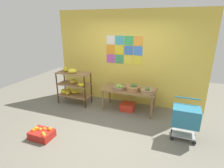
% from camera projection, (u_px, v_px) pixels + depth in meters
% --- Properties ---
extents(ground, '(9.46, 9.46, 0.00)m').
position_uv_depth(ground, '(105.00, 131.00, 4.06)').
color(ground, '#6D6A5C').
extents(back_wall_with_art, '(4.39, 0.07, 2.70)m').
position_uv_depth(back_wall_with_art, '(128.00, 59.00, 5.18)').
color(back_wall_with_art, '#E0C249').
rests_on(back_wall_with_art, ground).
extents(banana_shelf_unit, '(0.98, 0.46, 1.11)m').
position_uv_depth(banana_shelf_unit, '(72.00, 84.00, 5.33)').
color(banana_shelf_unit, '#371E0C').
rests_on(banana_shelf_unit, ground).
extents(display_table, '(1.47, 0.65, 0.63)m').
position_uv_depth(display_table, '(129.00, 92.00, 4.90)').
color(display_table, olive).
rests_on(display_table, ground).
extents(fruit_basket_back_left, '(0.37, 0.37, 0.19)m').
position_uv_depth(fruit_basket_back_left, '(133.00, 88.00, 4.72)').
color(fruit_basket_back_left, '#A47243').
rests_on(fruit_basket_back_left, display_table).
extents(fruit_basket_left, '(0.36, 0.36, 0.14)m').
position_uv_depth(fruit_basket_left, '(119.00, 87.00, 4.83)').
color(fruit_basket_left, '#8F6D4B').
rests_on(fruit_basket_left, display_table).
extents(fruit_basket_centre, '(0.40, 0.40, 0.18)m').
position_uv_depth(fruit_basket_centre, '(148.00, 91.00, 4.54)').
color(fruit_basket_centre, '#98754C').
rests_on(fruit_basket_centre, display_table).
extents(produce_crate_under_table, '(0.38, 0.32, 0.20)m').
position_uv_depth(produce_crate_under_table, '(127.00, 107.00, 5.02)').
color(produce_crate_under_table, red).
rests_on(produce_crate_under_table, ground).
extents(orange_crate_foreground, '(0.47, 0.35, 0.23)m').
position_uv_depth(orange_crate_foreground, '(42.00, 134.00, 3.81)').
color(orange_crate_foreground, '#AD211A').
rests_on(orange_crate_foreground, ground).
extents(shopping_cart, '(0.53, 0.43, 0.85)m').
position_uv_depth(shopping_cart, '(186.00, 118.00, 3.67)').
color(shopping_cart, black).
rests_on(shopping_cart, ground).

